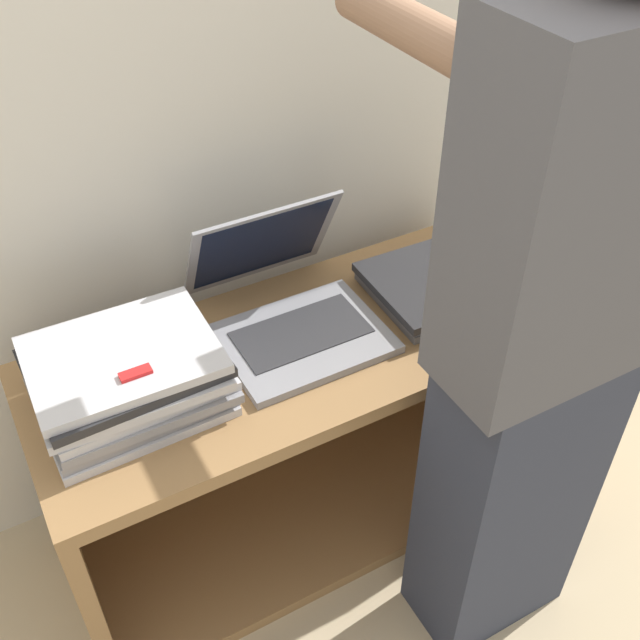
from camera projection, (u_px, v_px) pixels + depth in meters
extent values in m
plane|color=tan|center=(353.00, 581.00, 1.89)|extent=(12.00, 12.00, 0.00)
cube|color=beige|center=(218.00, 25.00, 1.52)|extent=(8.00, 0.05, 2.40)
cube|color=olive|center=(304.00, 348.00, 1.67)|extent=(1.23, 0.50, 0.04)
cube|color=olive|center=(307.00, 504.00, 2.04)|extent=(1.23, 0.50, 0.04)
cube|color=olive|center=(66.00, 534.00, 1.64)|extent=(0.04, 0.50, 0.54)
cube|color=olive|center=(494.00, 355.00, 2.08)|extent=(0.04, 0.50, 0.54)
cube|color=olive|center=(265.00, 377.00, 2.01)|extent=(1.15, 0.04, 0.54)
cube|color=gray|center=(304.00, 339.00, 1.65)|extent=(0.36, 0.27, 0.02)
cube|color=#28282B|center=(301.00, 332.00, 1.65)|extent=(0.29, 0.15, 0.00)
cube|color=gray|center=(261.00, 244.00, 1.71)|extent=(0.36, 0.13, 0.25)
cube|color=black|center=(262.00, 244.00, 1.70)|extent=(0.31, 0.11, 0.22)
cube|color=#B7B7BC|center=(133.00, 401.00, 1.51)|extent=(0.36, 0.28, 0.02)
cube|color=gray|center=(131.00, 392.00, 1.50)|extent=(0.36, 0.29, 0.02)
cube|color=gray|center=(135.00, 385.00, 1.49)|extent=(0.36, 0.28, 0.02)
cube|color=#B7B7BC|center=(130.00, 376.00, 1.48)|extent=(0.36, 0.28, 0.02)
cube|color=#B7B7BC|center=(126.00, 372.00, 1.46)|extent=(0.36, 0.28, 0.02)
cube|color=#232326|center=(124.00, 363.00, 1.45)|extent=(0.37, 0.29, 0.02)
cube|color=#B7B7BC|center=(121.00, 355.00, 1.44)|extent=(0.36, 0.28, 0.02)
cube|color=slate|center=(447.00, 286.00, 1.80)|extent=(0.37, 0.29, 0.02)
cube|color=gray|center=(447.00, 279.00, 1.79)|extent=(0.37, 0.29, 0.02)
cube|color=#232326|center=(446.00, 277.00, 1.76)|extent=(0.36, 0.29, 0.02)
cube|color=#2D3342|center=(505.00, 496.00, 1.60)|extent=(0.34, 0.20, 0.80)
cube|color=#4C4C51|center=(581.00, 208.00, 1.14)|extent=(0.40, 0.20, 0.63)
cylinder|color=#8C664C|center=(409.00, 26.00, 1.11)|extent=(0.07, 0.32, 0.07)
cube|color=red|center=(136.00, 373.00, 1.38)|extent=(0.06, 0.02, 0.01)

